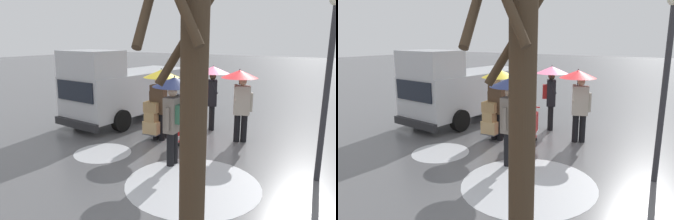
% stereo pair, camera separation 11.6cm
% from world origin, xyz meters
% --- Properties ---
extents(ground_plane, '(90.00, 90.00, 0.00)m').
position_xyz_m(ground_plane, '(0.00, 0.00, 0.00)').
color(ground_plane, '#5B5B5E').
extents(slush_patch_near_cluster, '(2.84, 2.84, 0.01)m').
position_xyz_m(slush_patch_near_cluster, '(-0.94, 3.10, 0.00)').
color(slush_patch_near_cluster, silver).
rests_on(slush_patch_near_cluster, ground).
extents(slush_patch_under_van, '(1.70, 1.70, 0.01)m').
position_xyz_m(slush_patch_under_van, '(1.50, -0.18, 0.00)').
color(slush_patch_under_van, silver).
rests_on(slush_patch_under_van, ground).
extents(slush_patch_mid_street, '(2.83, 2.83, 0.01)m').
position_xyz_m(slush_patch_mid_street, '(4.23, -2.24, 0.00)').
color(slush_patch_mid_street, '#ADAFB5').
rests_on(slush_patch_mid_street, ground).
extents(slush_patch_far_side, '(1.51, 1.51, 0.01)m').
position_xyz_m(slush_patch_far_side, '(1.94, 2.77, 0.00)').
color(slush_patch_far_side, silver).
rests_on(slush_patch_far_side, ground).
extents(cargo_van_parked_right, '(2.41, 5.44, 2.60)m').
position_xyz_m(cargo_van_parked_right, '(3.73, -0.42, 1.18)').
color(cargo_van_parked_right, '#B7BABF').
rests_on(cargo_van_parked_right, ground).
extents(shopping_cart_vendor, '(0.77, 0.95, 1.04)m').
position_xyz_m(shopping_cart_vendor, '(0.39, 0.86, 0.57)').
color(shopping_cart_vendor, red).
rests_on(shopping_cart_vendor, ground).
extents(hand_dolly_boxes, '(0.54, 0.72, 1.32)m').
position_xyz_m(hand_dolly_boxes, '(1.44, 1.08, 0.65)').
color(hand_dolly_boxes, '#515156').
rests_on(hand_dolly_boxes, ground).
extents(pedestrian_pink_side, '(1.04, 1.04, 2.15)m').
position_xyz_m(pedestrian_pink_side, '(-0.03, 2.36, 1.57)').
color(pedestrian_pink_side, black).
rests_on(pedestrian_pink_side, ground).
extents(pedestrian_black_side, '(1.04, 1.04, 2.15)m').
position_xyz_m(pedestrian_black_side, '(-0.76, -0.09, 1.57)').
color(pedestrian_black_side, black).
rests_on(pedestrian_black_side, ground).
extents(pedestrian_white_side, '(1.04, 1.04, 2.15)m').
position_xyz_m(pedestrian_white_side, '(1.25, 1.04, 1.58)').
color(pedestrian_white_side, black).
rests_on(pedestrian_white_side, ground).
extents(pedestrian_far_side, '(1.04, 1.04, 2.15)m').
position_xyz_m(pedestrian_far_side, '(0.43, -0.77, 1.57)').
color(pedestrian_far_side, black).
rests_on(pedestrian_far_side, ground).
extents(bare_tree_near, '(0.70, 0.88, 3.96)m').
position_xyz_m(bare_tree_near, '(-2.51, 6.13, 2.03)').
color(bare_tree_near, '#423323').
rests_on(bare_tree_near, ground).
extents(street_lamp, '(0.28, 0.28, 3.86)m').
position_xyz_m(street_lamp, '(-3.11, 1.48, 2.37)').
color(street_lamp, '#2D2D33').
rests_on(street_lamp, ground).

